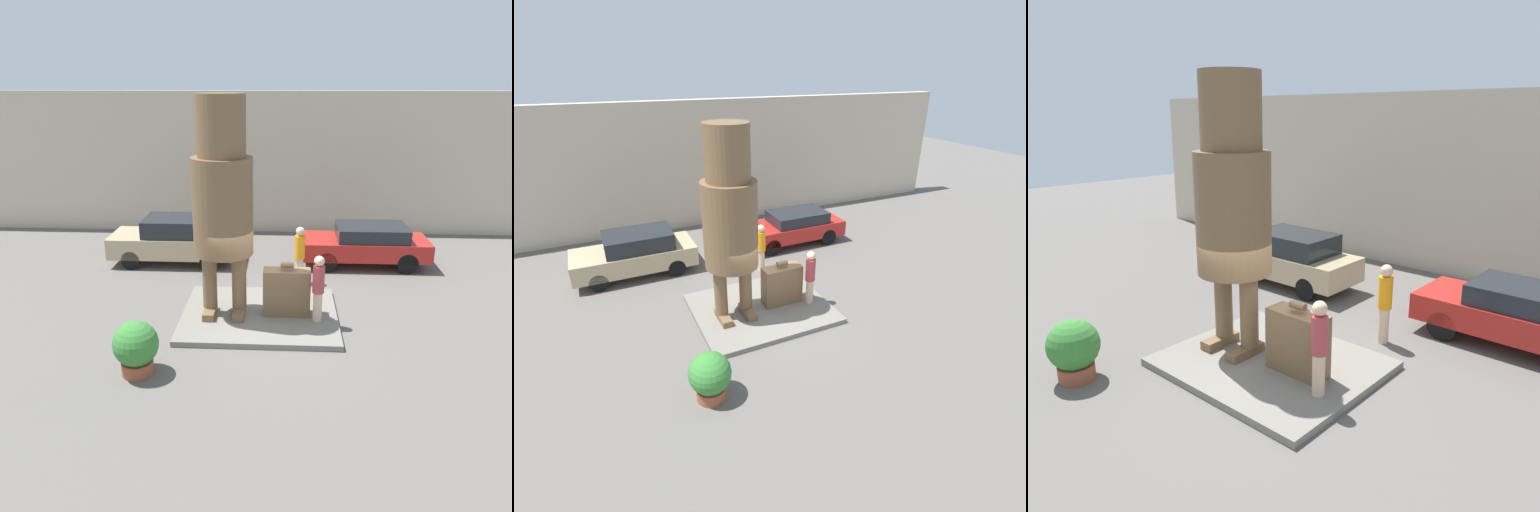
# 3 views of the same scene
# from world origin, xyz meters

# --- Properties ---
(ground_plane) EXTENTS (60.00, 60.00, 0.00)m
(ground_plane) POSITION_xyz_m (0.00, 0.00, 0.00)
(ground_plane) COLOR #605B56
(pedestal) EXTENTS (4.15, 3.47, 0.15)m
(pedestal) POSITION_xyz_m (0.00, 0.00, 0.08)
(pedestal) COLOR slate
(pedestal) RESTS_ON ground_plane
(building_backdrop) EXTENTS (28.00, 0.60, 5.70)m
(building_backdrop) POSITION_xyz_m (0.00, 8.46, 2.85)
(building_backdrop) COLOR beige
(building_backdrop) RESTS_ON ground_plane
(statue_figure) EXTENTS (1.53, 1.53, 5.65)m
(statue_figure) POSITION_xyz_m (-0.93, -0.09, 3.45)
(statue_figure) COLOR brown
(statue_figure) RESTS_ON pedestal
(giant_suitcase) EXTENTS (1.24, 0.50, 1.46)m
(giant_suitcase) POSITION_xyz_m (0.71, -0.02, 0.79)
(giant_suitcase) COLOR brown
(giant_suitcase) RESTS_ON pedestal
(tourist) EXTENTS (0.30, 0.30, 1.79)m
(tourist) POSITION_xyz_m (1.52, -0.41, 1.13)
(tourist) COLOR beige
(tourist) RESTS_ON pedestal
(parked_car_tan) EXTENTS (4.33, 1.78, 1.62)m
(parked_car_tan) POSITION_xyz_m (-3.14, 4.25, 0.84)
(parked_car_tan) COLOR tan
(parked_car_tan) RESTS_ON ground_plane
(parked_car_red) EXTENTS (4.29, 1.76, 1.42)m
(parked_car_red) POSITION_xyz_m (3.46, 4.32, 0.77)
(parked_car_red) COLOR #B2231E
(parked_car_red) RESTS_ON ground_plane
(planter_pot) EXTENTS (1.00, 1.00, 1.23)m
(planter_pot) POSITION_xyz_m (-2.53, -2.88, 0.66)
(planter_pot) COLOR brown
(planter_pot) RESTS_ON ground_plane
(worker_hivis) EXTENTS (0.31, 0.31, 1.85)m
(worker_hivis) POSITION_xyz_m (1.13, 2.52, 1.01)
(worker_hivis) COLOR beige
(worker_hivis) RESTS_ON ground_plane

